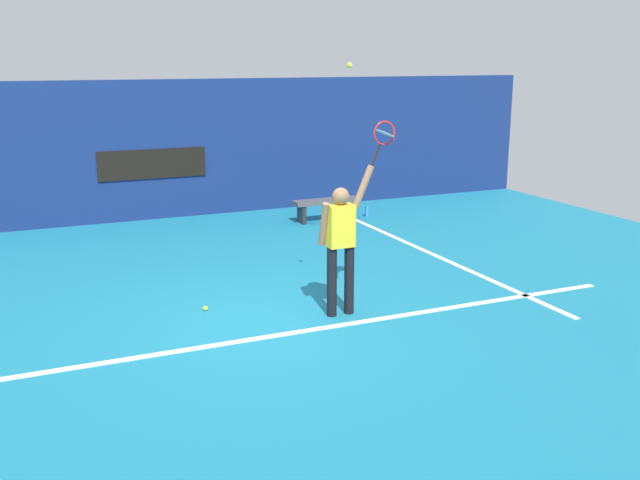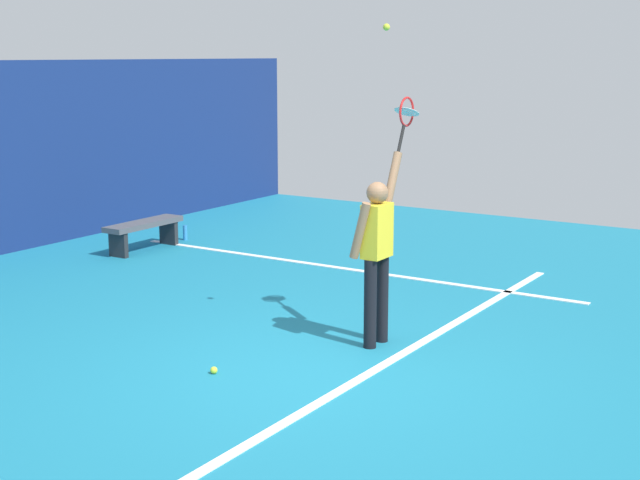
% 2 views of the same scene
% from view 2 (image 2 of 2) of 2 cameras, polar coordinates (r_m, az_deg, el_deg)
% --- Properties ---
extents(ground_plane, '(18.00, 18.00, 0.00)m').
position_cam_2_polar(ground_plane, '(8.71, -0.46, -8.22)').
color(ground_plane, teal).
extents(court_baseline, '(10.00, 0.10, 0.01)m').
position_cam_2_polar(court_baseline, '(8.47, 2.26, -8.76)').
color(court_baseline, white).
rests_on(court_baseline, ground_plane).
extents(court_sideline, '(0.10, 7.00, 0.01)m').
position_cam_2_polar(court_sideline, '(12.80, 1.22, -1.75)').
color(court_sideline, white).
rests_on(court_sideline, ground_plane).
extents(tennis_player, '(0.72, 0.31, 1.96)m').
position_cam_2_polar(tennis_player, '(9.27, 3.54, -0.53)').
color(tennis_player, black).
rests_on(tennis_player, ground_plane).
extents(tennis_racket, '(0.41, 0.27, 0.62)m').
position_cam_2_polar(tennis_racket, '(9.61, 5.37, 7.75)').
color(tennis_racket, black).
extents(tennis_ball, '(0.07, 0.07, 0.07)m').
position_cam_2_polar(tennis_ball, '(9.14, 4.15, 13.06)').
color(tennis_ball, '#CCE033').
extents(court_bench, '(1.40, 0.36, 0.45)m').
position_cam_2_polar(court_bench, '(14.16, -10.89, 0.70)').
color(court_bench, '#4C4C51').
rests_on(court_bench, ground_plane).
extents(water_bottle, '(0.07, 0.07, 0.24)m').
position_cam_2_polar(water_bottle, '(14.88, -8.38, 0.45)').
color(water_bottle, '#338CD8').
rests_on(water_bottle, ground_plane).
extents(spare_ball, '(0.07, 0.07, 0.07)m').
position_cam_2_polar(spare_ball, '(8.72, -6.61, -8.04)').
color(spare_ball, '#CCE033').
rests_on(spare_ball, ground_plane).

